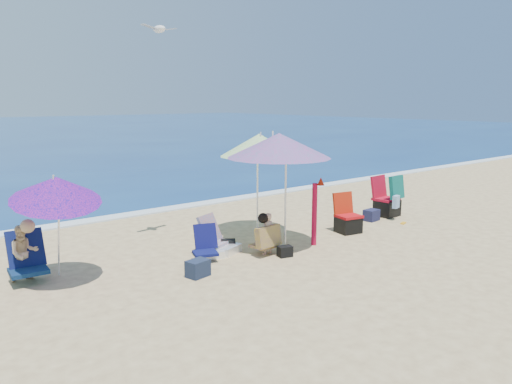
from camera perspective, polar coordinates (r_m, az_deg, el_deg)
ground at (r=9.89m, az=5.05°, el=-6.90°), size 120.00×120.00×0.00m
foam at (r=13.87m, az=-9.80°, el=-1.88°), size 120.00×0.50×0.04m
umbrella_turquoise at (r=9.84m, az=2.62°, el=5.25°), size 2.56×2.56×2.33m
umbrella_striped at (r=10.87m, az=0.37°, el=5.31°), size 2.20×2.20×2.25m
umbrella_blue at (r=8.47m, az=-21.58°, el=0.33°), size 1.48×1.53×1.90m
furled_umbrella at (r=10.28m, az=6.73°, el=-1.80°), size 0.21×0.27×1.41m
chair_navy at (r=9.60m, az=-5.36°, el=-6.42°), size 0.77×0.72×0.61m
chair_rainbow at (r=9.91m, az=-4.13°, el=-5.70°), size 0.74×0.87×0.71m
camp_chair_left at (r=11.48m, az=10.27°, el=-3.21°), size 0.59×0.60×0.88m
camp_chair_right at (r=13.26m, az=14.63°, el=-1.02°), size 0.66×0.87×1.07m
person_center at (r=9.67m, az=1.23°, el=-4.81°), size 0.57×0.48×0.82m
person_left at (r=9.11m, az=-24.61°, el=-6.23°), size 0.65×0.72×1.04m
bag_navy_a at (r=8.63m, az=-6.57°, el=-8.54°), size 0.41×0.33×0.29m
bag_black_a at (r=10.04m, az=-3.17°, el=-5.98°), size 0.36×0.34×0.21m
bag_tan at (r=10.68m, az=1.82°, el=-4.95°), size 0.29×0.25×0.21m
bag_navy_b at (r=12.73m, az=12.87°, el=-2.56°), size 0.39×0.31×0.27m
bag_black_b at (r=9.64m, az=3.28°, el=-6.70°), size 0.30×0.25×0.21m
orange_item at (r=12.63m, az=16.26°, el=-3.38°), size 0.22×0.16×0.03m
seagull at (r=10.39m, az=-10.84°, el=17.59°), size 0.82×0.39×0.14m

